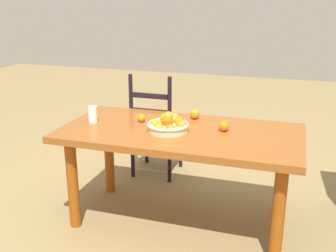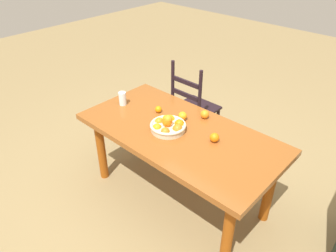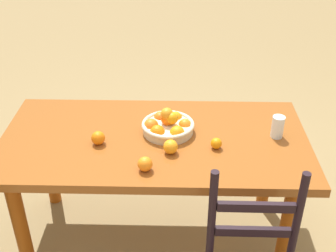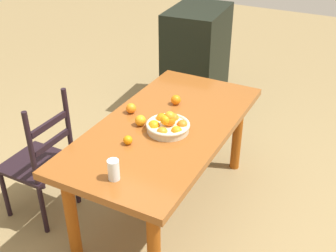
# 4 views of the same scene
# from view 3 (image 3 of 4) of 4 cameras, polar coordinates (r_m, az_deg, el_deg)

# --- Properties ---
(ground_plane) EXTENTS (12.00, 12.00, 0.00)m
(ground_plane) POSITION_cam_3_polar(r_m,az_deg,el_deg) (2.90, -1.57, -13.77)
(ground_plane) COLOR olive
(dining_table) EXTENTS (1.71, 0.86, 0.74)m
(dining_table) POSITION_cam_3_polar(r_m,az_deg,el_deg) (2.48, -1.78, -3.37)
(dining_table) COLOR brown
(dining_table) RESTS_ON ground
(fruit_bowl) EXTENTS (0.30, 0.30, 0.15)m
(fruit_bowl) POSITION_cam_3_polar(r_m,az_deg,el_deg) (2.45, -0.05, 0.07)
(fruit_bowl) COLOR beige
(fruit_bowl) RESTS_ON dining_table
(orange_loose_0) EXTENTS (0.07, 0.07, 0.07)m
(orange_loose_0) POSITION_cam_3_polar(r_m,az_deg,el_deg) (2.38, -9.11, -1.55)
(orange_loose_0) COLOR orange
(orange_loose_0) RESTS_ON dining_table
(orange_loose_1) EXTENTS (0.08, 0.08, 0.08)m
(orange_loose_1) POSITION_cam_3_polar(r_m,az_deg,el_deg) (2.28, 0.34, -2.74)
(orange_loose_1) COLOR orange
(orange_loose_1) RESTS_ON dining_table
(orange_loose_2) EXTENTS (0.08, 0.08, 0.08)m
(orange_loose_2) POSITION_cam_3_polar(r_m,az_deg,el_deg) (2.16, -3.02, -4.99)
(orange_loose_2) COLOR orange
(orange_loose_2) RESTS_ON dining_table
(orange_loose_3) EXTENTS (0.06, 0.06, 0.06)m
(orange_loose_3) POSITION_cam_3_polar(r_m,az_deg,el_deg) (2.34, 6.33, -2.28)
(orange_loose_3) COLOR orange
(orange_loose_3) RESTS_ON dining_table
(drinking_glass) EXTENTS (0.07, 0.07, 0.13)m
(drinking_glass) POSITION_cam_3_polar(r_m,az_deg,el_deg) (2.48, 14.14, -0.10)
(drinking_glass) COLOR silver
(drinking_glass) RESTS_ON dining_table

